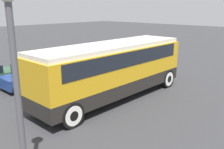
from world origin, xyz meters
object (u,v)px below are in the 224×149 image
at_px(lamp_post, 15,65).
at_px(tour_bus, 113,66).
at_px(parked_car_near, 83,55).
at_px(parked_car_far, 36,75).

bearing_deg(lamp_post, tour_bus, 25.65).
distance_m(tour_bus, parked_car_near, 9.59).
distance_m(parked_car_near, parked_car_far, 7.15).
relative_size(parked_car_near, lamp_post, 0.87).
bearing_deg(tour_bus, parked_car_near, 59.83).
xyz_separation_m(tour_bus, lamp_post, (-7.11, -3.42, 1.75)).
xyz_separation_m(parked_car_near, parked_car_far, (-6.49, -3.01, -0.02)).
bearing_deg(parked_car_far, lamp_post, -122.07).
height_order(parked_car_near, lamp_post, lamp_post).
xyz_separation_m(parked_car_far, lamp_post, (-5.42, -8.64, 2.89)).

